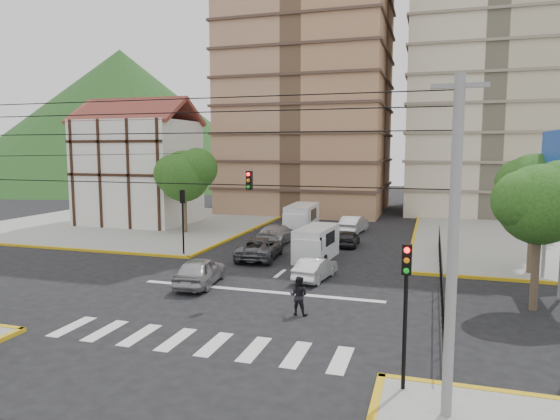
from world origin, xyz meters
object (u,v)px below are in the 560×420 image
at_px(van_right_lane, 315,244).
at_px(car_silver_front_left, 200,271).
at_px(traffic_light_se, 406,292).
at_px(traffic_light_nw, 183,211).
at_px(van_left_lane, 301,219).
at_px(car_white_front_right, 315,268).
at_px(pedestrian_crosswalk, 299,296).

distance_m(van_right_lane, car_silver_front_left, 9.13).
relative_size(traffic_light_se, traffic_light_nw, 1.00).
bearing_deg(van_left_lane, car_white_front_right, -74.59).
xyz_separation_m(van_right_lane, car_silver_front_left, (-4.52, -7.92, -0.28)).
relative_size(van_right_lane, car_white_front_right, 1.27).
bearing_deg(traffic_light_nw, pedestrian_crosswalk, -41.74).
bearing_deg(traffic_light_se, pedestrian_crosswalk, 128.91).
xyz_separation_m(traffic_light_se, van_left_lane, (-10.36, 27.43, -1.93)).
xyz_separation_m(van_left_lane, pedestrian_crosswalk, (5.51, -21.42, -0.31)).
bearing_deg(car_silver_front_left, car_white_front_right, -159.24).
bearing_deg(car_white_front_right, pedestrian_crosswalk, 104.17).
bearing_deg(pedestrian_crosswalk, van_right_lane, -77.77).
relative_size(car_silver_front_left, pedestrian_crosswalk, 2.58).
xyz_separation_m(traffic_light_nw, van_right_lane, (8.94, 1.48, -2.06)).
distance_m(van_right_lane, van_left_lane, 10.99).
bearing_deg(car_silver_front_left, van_left_lane, -99.34).
xyz_separation_m(van_left_lane, car_white_front_right, (4.85, -15.32, -0.55)).
distance_m(traffic_light_nw, van_right_lane, 9.29).
bearing_deg(car_white_front_right, van_left_lane, -64.43).
distance_m(traffic_light_se, traffic_light_nw, 22.06).
relative_size(van_right_lane, car_silver_front_left, 1.09).
xyz_separation_m(van_right_lane, pedestrian_crosswalk, (1.81, -11.08, -0.18)).
distance_m(traffic_light_se, van_left_lane, 29.38).
bearing_deg(traffic_light_se, van_left_lane, 110.69).
relative_size(van_left_lane, car_silver_front_left, 1.21).
height_order(van_right_lane, van_left_lane, van_left_lane).
xyz_separation_m(van_right_lane, car_white_front_right, (1.15, -4.97, -0.41)).
relative_size(car_silver_front_left, car_white_front_right, 1.16).
distance_m(van_left_lane, car_white_front_right, 16.07).
height_order(traffic_light_se, van_left_lane, traffic_light_se).
distance_m(traffic_light_se, car_white_front_right, 13.53).
bearing_deg(car_silver_front_left, traffic_light_nw, -62.31).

